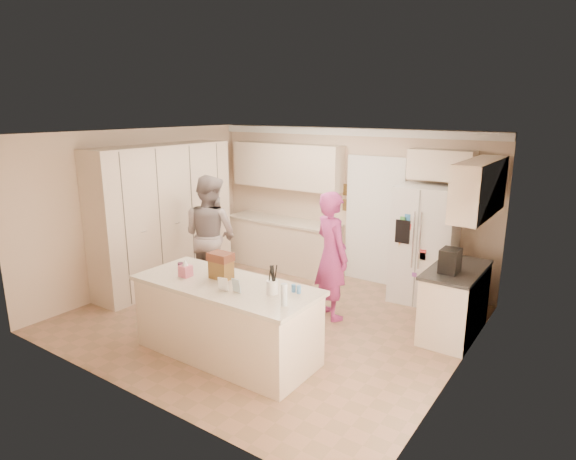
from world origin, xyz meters
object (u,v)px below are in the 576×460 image
Objects in this scene: coffee_maker at (450,261)px; dollhouse_body at (221,270)px; refrigerator at (424,245)px; teen_girl at (332,255)px; utensil_crock at (272,287)px; tissue_box at (186,271)px; teen_boy at (210,235)px; island_base at (227,321)px.

coffee_maker is 1.15× the size of dollhouse_body.
coffee_maker is 2.84m from dollhouse_body.
teen_girl reaches higher than refrigerator.
refrigerator is 3.05m from utensil_crock.
tissue_box is (-1.20, -0.15, -0.00)m from utensil_crock.
tissue_box is 0.45m from dollhouse_body.
tissue_box is at bearing -125.17° from refrigerator.
teen_boy is 2.07m from teen_girl.
utensil_crock is at bearing 126.36° from teen_girl.
island_base is 15.71× the size of tissue_box.
utensil_crock is 0.08× the size of teen_boy.
teen_girl reaches higher than dollhouse_body.
coffee_maker is (0.70, -1.12, 0.17)m from refrigerator.
coffee_maker is at bearing -173.68° from teen_boy.
tissue_box is 1.83m from teen_boy.
island_base is 1.14× the size of teen_boy.
refrigerator is 3.34m from island_base.
teen_girl reaches higher than tissue_box.
utensil_crock is (0.65, 0.05, 0.56)m from island_base.
utensil_crock is 1.66m from teen_girl.
coffee_maker is 2.87m from island_base.
dollhouse_body is (-2.20, -1.80, -0.03)m from coffee_maker.
teen_girl is at bearing 68.66° from dollhouse_body.
coffee_maker is at bearing 42.83° from island_base.
tissue_box is at bearing 90.57° from teen_girl.
coffee_maker is at bearing 39.29° from dollhouse_body.
teen_boy is (-2.22, 1.36, -0.04)m from utensil_crock.
refrigerator reaches higher than coffee_maker.
refrigerator is at bearing 62.84° from dollhouse_body.
dollhouse_body reaches higher than island_base.
utensil_crock is 1.21m from tissue_box.
utensil_crock is at bearing 147.16° from teen_boy.
utensil_crock is at bearing -3.58° from dollhouse_body.
coffee_maker reaches higher than dollhouse_body.
teen_boy is at bearing -155.07° from refrigerator.
dollhouse_body is at bearing -140.71° from coffee_maker.
refrigerator is at bearing 65.95° from island_base.
teen_boy is (-2.92, -1.61, 0.06)m from refrigerator.
tissue_box is at bearing 122.76° from teen_boy.
tissue_box is at bearing -142.43° from coffee_maker.
coffee_maker is 3.66m from teen_boy.
coffee_maker reaches higher than tissue_box.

